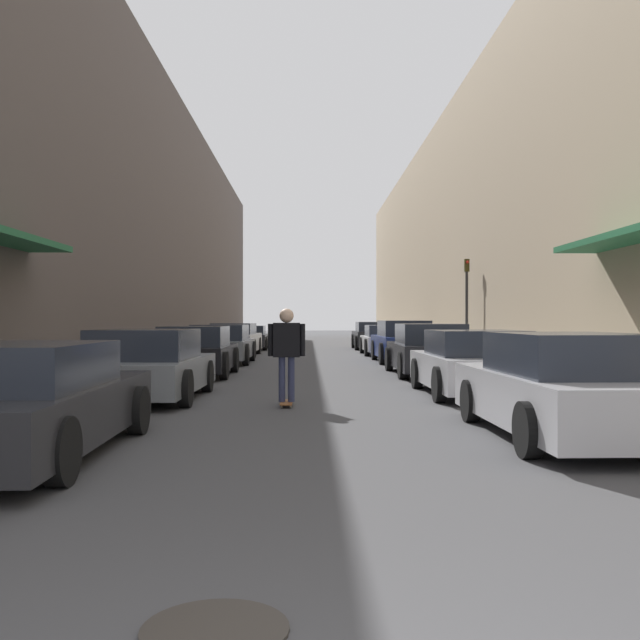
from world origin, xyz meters
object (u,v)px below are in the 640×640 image
(parked_car_left_5, at_px, (247,338))
(skateboarder, at_px, (287,346))
(parked_car_left_3, at_px, (221,345))
(traffic_light, at_px, (467,297))
(parked_car_right_3, at_px, (403,342))
(manhole_cover, at_px, (215,630))
(parked_car_left_4, at_px, (234,340))
(parked_car_left_0, at_px, (25,402))
(parked_car_left_1, at_px, (147,366))
(parked_car_right_5, at_px, (373,336))
(parked_car_right_0, at_px, (564,388))
(parked_car_right_2, at_px, (429,350))
(parked_car_right_1, at_px, (474,364))
(parked_car_left_2, at_px, (196,352))
(parked_car_right_4, at_px, (385,340))

(parked_car_left_5, bearing_deg, skateboarder, -83.47)
(parked_car_left_3, relative_size, traffic_light, 1.19)
(parked_car_right_3, bearing_deg, manhole_cover, -99.96)
(parked_car_left_4, height_order, parked_car_right_3, parked_car_right_3)
(parked_car_left_0, xyz_separation_m, parked_car_left_1, (0.07, 5.42, 0.03))
(parked_car_left_4, bearing_deg, manhole_cover, -84.29)
(parked_car_left_5, bearing_deg, parked_car_left_1, -89.95)
(parked_car_left_5, distance_m, traffic_light, 12.91)
(parked_car_right_3, height_order, parked_car_right_5, parked_car_right_3)
(parked_car_right_0, distance_m, parked_car_right_2, 9.97)
(parked_car_left_3, distance_m, parked_car_right_1, 11.71)
(parked_car_left_4, height_order, parked_car_right_1, parked_car_left_4)
(parked_car_left_2, relative_size, parked_car_left_4, 0.84)
(parked_car_left_4, xyz_separation_m, parked_car_right_1, (6.17, -15.09, -0.04))
(parked_car_left_0, relative_size, parked_car_right_1, 1.10)
(parked_car_left_1, relative_size, parked_car_left_4, 0.87)
(parked_car_left_0, bearing_deg, manhole_cover, -58.92)
(parked_car_left_0, distance_m, skateboarder, 5.14)
(parked_car_right_2, height_order, parked_car_right_4, parked_car_right_2)
(manhole_cover, xyz_separation_m, traffic_light, (6.05, 21.74, 2.26))
(manhole_cover, bearing_deg, parked_car_left_1, 104.47)
(parked_car_right_4, height_order, traffic_light, traffic_light)
(skateboarder, bearing_deg, parked_car_left_3, 102.26)
(parked_car_left_1, distance_m, parked_car_left_4, 15.75)
(parked_car_left_1, relative_size, parked_car_left_5, 1.05)
(parked_car_left_5, bearing_deg, parked_car_left_3, -89.74)
(parked_car_right_2, relative_size, parked_car_right_5, 1.15)
(parked_car_left_5, relative_size, parked_car_right_0, 0.92)
(parked_car_left_1, xyz_separation_m, parked_car_left_2, (0.03, 5.36, 0.01))
(parked_car_left_2, relative_size, skateboarder, 2.42)
(parked_car_left_2, bearing_deg, parked_car_right_1, -37.65)
(parked_car_right_4, bearing_deg, parked_car_left_5, 139.37)
(parked_car_right_4, height_order, skateboarder, skateboarder)
(parked_car_left_3, distance_m, parked_car_right_4, 8.31)
(parked_car_left_5, distance_m, parked_car_right_5, 6.12)
(parked_car_left_3, height_order, skateboarder, skateboarder)
(parked_car_left_5, relative_size, parked_car_right_5, 0.98)
(parked_car_right_1, height_order, skateboarder, skateboarder)
(parked_car_left_4, xyz_separation_m, manhole_cover, (2.54, -25.42, -0.63))
(parked_car_left_1, distance_m, parked_car_right_2, 8.33)
(parked_car_left_2, height_order, parked_car_right_4, parked_car_left_2)
(parked_car_right_5, bearing_deg, parked_car_left_5, -177.68)
(skateboarder, relative_size, manhole_cover, 2.35)
(parked_car_right_0, bearing_deg, parked_car_left_0, -169.72)
(skateboarder, relative_size, traffic_light, 0.47)
(parked_car_left_0, height_order, parked_car_right_4, parked_car_right_4)
(traffic_light, bearing_deg, parked_car_left_4, 156.79)
(parked_car_left_2, bearing_deg, parked_car_left_1, -90.34)
(parked_car_left_5, xyz_separation_m, parked_car_right_2, (6.12, -15.91, 0.08))
(parked_car_left_5, distance_m, manhole_cover, 31.36)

